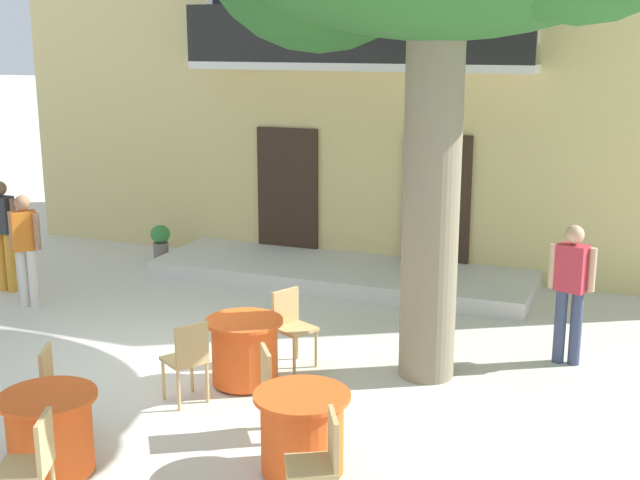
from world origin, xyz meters
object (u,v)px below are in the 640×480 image
cafe_table_middle (50,433)px  pedestrian_near_entrance (3,229)px  pedestrian_by_tree (571,286)px  cafe_table_front (245,351)px  ground_planter_left (161,240)px  pedestrian_mid_plaza (26,244)px  cafe_chair_front_0 (291,322)px  cafe_chair_near_tree_0 (320,459)px  cafe_chair_middle_1 (59,385)px  cafe_chair_near_tree_1 (277,385)px  cafe_table_near_tree (302,432)px  cafe_chair_middle_0 (33,461)px  cafe_chair_front_1 (188,356)px

cafe_table_middle → pedestrian_near_entrance: 6.06m
pedestrian_by_tree → cafe_table_front: bearing=-149.1°
ground_planter_left → pedestrian_mid_plaza: size_ratio=0.38×
cafe_chair_front_0 → pedestrian_mid_plaza: size_ratio=0.56×
cafe_chair_near_tree_0 → cafe_chair_middle_1: bearing=171.7°
cafe_chair_near_tree_1 → cafe_table_near_tree: bearing=-48.5°
cafe_table_middle → cafe_chair_middle_1: (-0.40, 0.64, 0.14)m
cafe_chair_near_tree_0 → pedestrian_near_entrance: pedestrian_near_entrance is taller
cafe_chair_near_tree_0 → pedestrian_near_entrance: 7.89m
cafe_table_front → cafe_chair_near_tree_1: bearing=-49.8°
cafe_chair_middle_0 → pedestrian_mid_plaza: bearing=130.7°
cafe_chair_middle_0 → cafe_chair_middle_1: 1.51m
pedestrian_near_entrance → pedestrian_mid_plaza: bearing=-29.7°
pedestrian_by_tree → cafe_chair_near_tree_0: bearing=-109.8°
cafe_chair_near_tree_1 → pedestrian_near_entrance: pedestrian_near_entrance is taller
pedestrian_mid_plaza → cafe_chair_near_tree_1: bearing=-25.4°
cafe_table_middle → cafe_table_front: same height
cafe_chair_near_tree_1 → ground_planter_left: 7.03m
cafe_chair_near_tree_1 → cafe_chair_front_0: (-0.60, 1.73, 0.00)m
cafe_table_front → ground_planter_left: bearing=131.4°
cafe_chair_near_tree_1 → ground_planter_left: bearing=131.2°
cafe_table_near_tree → cafe_chair_front_0: (-1.10, 2.29, 0.14)m
ground_planter_left → pedestrian_near_entrance: size_ratio=0.36×
cafe_chair_middle_1 → cafe_chair_near_tree_1: bearing=21.4°
pedestrian_mid_plaza → pedestrian_by_tree: 7.46m
cafe_table_middle → pedestrian_near_entrance: pedestrian_near_entrance is taller
cafe_chair_front_1 → pedestrian_mid_plaza: 4.36m
cafe_table_middle → cafe_chair_front_1: cafe_chair_front_1 is taller
cafe_chair_middle_0 → ground_planter_left: 8.12m
cafe_chair_near_tree_0 → cafe_table_middle: bearing=-175.0°
cafe_chair_near_tree_0 → cafe_chair_front_1: bearing=144.0°
cafe_chair_front_0 → cafe_chair_middle_1: bearing=-118.6°
cafe_table_near_tree → pedestrian_by_tree: 4.08m
cafe_table_middle → pedestrian_mid_plaza: (-3.45, 3.79, 0.53)m
cafe_table_middle → cafe_chair_middle_1: size_ratio=0.95×
cafe_table_near_tree → cafe_table_middle: size_ratio=1.00×
cafe_table_near_tree → cafe_chair_middle_0: size_ratio=0.95×
pedestrian_near_entrance → cafe_chair_middle_1: bearing=-43.1°
cafe_table_near_tree → cafe_table_front: size_ratio=1.00×
cafe_chair_near_tree_0 → cafe_chair_near_tree_1: 1.50m
cafe_table_front → pedestrian_mid_plaza: 4.40m
cafe_table_near_tree → pedestrian_by_tree: bearing=61.5°
cafe_table_front → ground_planter_left: 5.69m
cafe_table_middle → pedestrian_by_tree: bearing=47.8°
cafe_table_middle → cafe_chair_middle_0: 0.77m
cafe_chair_middle_0 → cafe_chair_front_1: 2.40m
cafe_chair_front_0 → cafe_chair_front_1: bearing=-112.8°
cafe_chair_middle_1 → pedestrian_by_tree: pedestrian_by_tree is taller
ground_planter_left → cafe_chair_near_tree_0: bearing=-49.4°
cafe_chair_near_tree_1 → cafe_table_front: bearing=130.2°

